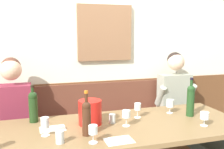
% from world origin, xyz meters
% --- Properties ---
extents(room_wall_back, '(6.80, 0.12, 2.80)m').
position_xyz_m(room_wall_back, '(0.00, 1.09, 1.40)').
color(room_wall_back, silver).
rests_on(room_wall_back, ground).
extents(wood_wainscot_panel, '(6.80, 0.03, 0.95)m').
position_xyz_m(wood_wainscot_panel, '(0.00, 1.04, 0.48)').
color(wood_wainscot_panel, brown).
rests_on(wood_wainscot_panel, ground).
extents(wall_bench, '(2.52, 0.42, 0.94)m').
position_xyz_m(wall_bench, '(0.00, 0.83, 0.28)').
color(wall_bench, brown).
rests_on(wall_bench, ground).
extents(dining_table, '(2.22, 0.86, 0.73)m').
position_xyz_m(dining_table, '(0.00, 0.11, 0.66)').
color(dining_table, olive).
rests_on(dining_table, ground).
extents(person_center_right_seat, '(0.47, 1.31, 1.29)m').
position_xyz_m(person_center_right_seat, '(-0.92, 0.45, 0.63)').
color(person_center_right_seat, '#262E40').
rests_on(person_center_right_seat, ground).
extents(person_center_left_seat, '(0.49, 1.31, 1.30)m').
position_xyz_m(person_center_left_seat, '(0.93, 0.43, 0.62)').
color(person_center_left_seat, '#302540').
rests_on(person_center_left_seat, ground).
extents(ice_bucket, '(0.20, 0.20, 0.21)m').
position_xyz_m(ice_bucket, '(-0.24, 0.22, 0.84)').
color(ice_bucket, red).
rests_on(ice_bucket, dining_table).
extents(wine_bottle_clear_water, '(0.08, 0.08, 0.34)m').
position_xyz_m(wine_bottle_clear_water, '(-0.71, 0.42, 0.88)').
color(wine_bottle_clear_water, '#1D3717').
rests_on(wine_bottle_clear_water, dining_table).
extents(wine_bottle_amber_mid, '(0.07, 0.07, 0.36)m').
position_xyz_m(wine_bottle_amber_mid, '(-0.31, -0.02, 0.88)').
color(wine_bottle_amber_mid, '#412415').
rests_on(wine_bottle_amber_mid, dining_table).
extents(wine_bottle_green_tall, '(0.07, 0.07, 0.37)m').
position_xyz_m(wine_bottle_green_tall, '(0.73, 0.17, 0.90)').
color(wine_bottle_green_tall, '#1E401C').
rests_on(wine_bottle_green_tall, dining_table).
extents(wine_glass_right_end, '(0.07, 0.07, 0.13)m').
position_xyz_m(wine_glass_right_end, '(-0.30, -0.17, 0.83)').
color(wine_glass_right_end, silver).
rests_on(wine_glass_right_end, dining_table).
extents(wine_glass_by_bottle, '(0.06, 0.06, 0.14)m').
position_xyz_m(wine_glass_by_bottle, '(0.23, 0.26, 0.83)').
color(wine_glass_by_bottle, silver).
rests_on(wine_glass_by_bottle, dining_table).
extents(wine_glass_near_bucket, '(0.07, 0.07, 0.14)m').
position_xyz_m(wine_glass_near_bucket, '(0.59, 0.30, 0.83)').
color(wine_glass_near_bucket, silver).
rests_on(wine_glass_near_bucket, dining_table).
extents(wine_glass_left_end, '(0.07, 0.07, 0.12)m').
position_xyz_m(wine_glass_left_end, '(0.69, -0.10, 0.82)').
color(wine_glass_left_end, silver).
rests_on(wine_glass_left_end, dining_table).
extents(wine_glass_center_front, '(0.07, 0.07, 0.14)m').
position_xyz_m(wine_glass_center_front, '(0.05, 0.09, 0.83)').
color(wine_glass_center_front, silver).
rests_on(wine_glass_center_front, dining_table).
extents(wine_glass_center_rear, '(0.07, 0.07, 0.15)m').
position_xyz_m(wine_glass_center_rear, '(-0.63, 0.07, 0.83)').
color(wine_glass_center_rear, silver).
rests_on(wine_glass_center_rear, dining_table).
extents(water_tumbler_right, '(0.06, 0.06, 0.08)m').
position_xyz_m(water_tumbler_right, '(-0.05, 0.19, 0.77)').
color(water_tumbler_right, silver).
rests_on(water_tumbler_right, dining_table).
extents(water_tumbler_center, '(0.06, 0.06, 0.09)m').
position_xyz_m(water_tumbler_center, '(-0.53, -0.10, 0.78)').
color(water_tumbler_center, silver).
rests_on(water_tumbler_center, dining_table).
extents(tasting_sheet_left_guest, '(0.22, 0.16, 0.00)m').
position_xyz_m(tasting_sheet_left_guest, '(-0.56, 0.20, 0.73)').
color(tasting_sheet_left_guest, white).
rests_on(tasting_sheet_left_guest, dining_table).
extents(tasting_sheet_right_guest, '(0.21, 0.16, 0.00)m').
position_xyz_m(tasting_sheet_right_guest, '(-0.11, -0.19, 0.73)').
color(tasting_sheet_right_guest, white).
rests_on(tasting_sheet_right_guest, dining_table).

